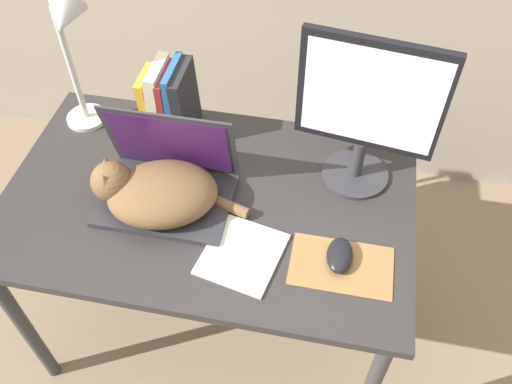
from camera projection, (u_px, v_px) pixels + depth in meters
desk at (209, 214)px, 1.63m from camera, size 1.19×0.75×0.73m
laptop at (168, 182)px, 1.54m from camera, size 0.37×0.26×0.27m
cat at (156, 192)px, 1.50m from camera, size 0.44×0.32×0.15m
external_monitor at (368, 110)px, 1.43m from camera, size 0.39×0.20×0.47m
mousepad at (341, 266)px, 1.42m from camera, size 0.27×0.17×0.00m
computer_mouse at (340, 255)px, 1.41m from camera, size 0.07×0.11×0.03m
book_row at (169, 101)px, 1.68m from camera, size 0.16×0.17×0.24m
desk_lamp at (69, 41)px, 1.53m from camera, size 0.17×0.17×0.48m
notepad at (242, 254)px, 1.44m from camera, size 0.24×0.25×0.01m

